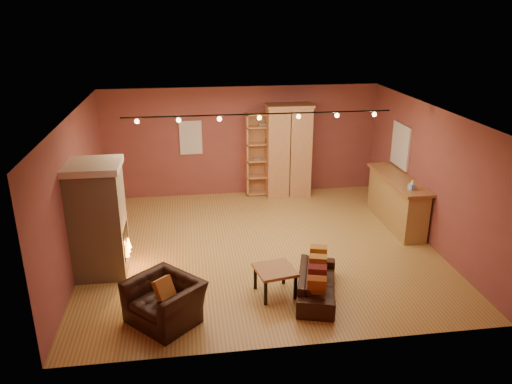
{
  "coord_description": "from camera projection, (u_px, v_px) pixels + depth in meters",
  "views": [
    {
      "loc": [
        -1.39,
        -9.14,
        4.63
      ],
      "look_at": [
        -0.07,
        0.2,
        1.13
      ],
      "focal_mm": 35.0,
      "sensor_mm": 36.0,
      "label": 1
    }
  ],
  "objects": [
    {
      "name": "track_rail",
      "position": [
        259.0,
        116.0,
        9.53
      ],
      "size": [
        5.2,
        0.09,
        0.13
      ],
      "color": "black",
      "rests_on": "ceiling"
    },
    {
      "name": "armoire",
      "position": [
        288.0,
        150.0,
        12.75
      ],
      "size": [
        1.17,
        0.67,
        2.39
      ],
      "color": "tan",
      "rests_on": "floor"
    },
    {
      "name": "left_wall",
      "position": [
        76.0,
        191.0,
        9.33
      ],
      "size": [
        0.02,
        6.5,
        2.8
      ],
      "primitive_type": "cube",
      "color": "brown",
      "rests_on": "floor"
    },
    {
      "name": "fireplace",
      "position": [
        98.0,
        219.0,
        8.95
      ],
      "size": [
        1.01,
        0.98,
        2.12
      ],
      "color": "#C3AF87",
      "rests_on": "floor"
    },
    {
      "name": "coffee_table",
      "position": [
        275.0,
        272.0,
        8.46
      ],
      "size": [
        0.75,
        0.75,
        0.48
      ],
      "rotation": [
        0.0,
        0.0,
        0.19
      ],
      "color": "#9C6638",
      "rests_on": "floor"
    },
    {
      "name": "bar_counter",
      "position": [
        397.0,
        201.0,
        11.18
      ],
      "size": [
        0.62,
        2.31,
        1.11
      ],
      "color": "#A9894D",
      "rests_on": "floor"
    },
    {
      "name": "right_wall",
      "position": [
        429.0,
        175.0,
        10.25
      ],
      "size": [
        0.02,
        6.5,
        2.8
      ],
      "primitive_type": "cube",
      "color": "brown",
      "rests_on": "floor"
    },
    {
      "name": "armchair",
      "position": [
        164.0,
        295.0,
        7.71
      ],
      "size": [
        1.22,
        1.24,
        0.92
      ],
      "rotation": [
        0.0,
        0.0,
        -0.81
      ],
      "color": "black",
      "rests_on": "floor"
    },
    {
      "name": "bookcase",
      "position": [
        263.0,
        153.0,
        12.88
      ],
      "size": [
        0.88,
        0.34,
        2.16
      ],
      "color": "tan",
      "rests_on": "floor"
    },
    {
      "name": "back_wall",
      "position": [
        242.0,
        141.0,
        12.81
      ],
      "size": [
        7.0,
        0.02,
        2.8
      ],
      "primitive_type": "cube",
      "color": "brown",
      "rests_on": "floor"
    },
    {
      "name": "ceiling",
      "position": [
        261.0,
        112.0,
        9.3
      ],
      "size": [
        7.0,
        7.0,
        0.0
      ],
      "primitive_type": "plane",
      "rotation": [
        3.14,
        0.0,
        0.0
      ],
      "color": "#56381B",
      "rests_on": "back_wall"
    },
    {
      "name": "right_window",
      "position": [
        401.0,
        146.0,
        11.46
      ],
      "size": [
        0.05,
        0.9,
        1.0
      ],
      "primitive_type": "cube",
      "color": "silver",
      "rests_on": "right_wall"
    },
    {
      "name": "loveseat",
      "position": [
        317.0,
        278.0,
        8.44
      ],
      "size": [
        0.88,
        1.64,
        0.7
      ],
      "rotation": [
        0.0,
        0.0,
        1.29
      ],
      "color": "black",
      "rests_on": "floor"
    },
    {
      "name": "floor",
      "position": [
        261.0,
        247.0,
        10.28
      ],
      "size": [
        7.0,
        7.0,
        0.0
      ],
      "primitive_type": "plane",
      "color": "olive",
      "rests_on": "ground"
    },
    {
      "name": "back_window",
      "position": [
        191.0,
        138.0,
        12.57
      ],
      "size": [
        0.56,
        0.04,
        0.86
      ],
      "primitive_type": "cube",
      "color": "silver",
      "rests_on": "back_wall"
    },
    {
      "name": "tissue_box",
      "position": [
        412.0,
        185.0,
        10.25
      ],
      "size": [
        0.15,
        0.15,
        0.22
      ],
      "rotation": [
        0.0,
        0.0,
        0.25
      ],
      "color": "#85ADD5",
      "rests_on": "bar_counter"
    }
  ]
}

